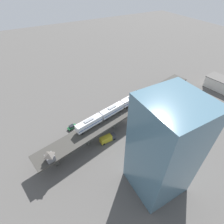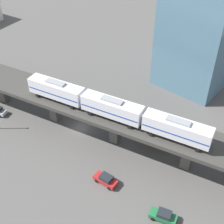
# 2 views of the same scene
# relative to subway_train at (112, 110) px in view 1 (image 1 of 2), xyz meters

# --- Properties ---
(ground_plane) EXTENTS (400.00, 400.00, 0.00)m
(ground_plane) POSITION_rel_subway_train_xyz_m (-0.48, 8.63, -9.69)
(ground_plane) COLOR #514F4C
(elevated_viaduct) EXTENTS (28.12, 91.64, 7.15)m
(elevated_viaduct) POSITION_rel_subway_train_xyz_m (-0.44, 8.47, -3.53)
(elevated_viaduct) COLOR #393733
(elevated_viaduct) RESTS_ON ground
(subway_train) EXTENTS (10.79, 36.92, 4.45)m
(subway_train) POSITION_rel_subway_train_xyz_m (0.00, 0.00, 0.00)
(subway_train) COLOR silver
(subway_train) RESTS_ON elevated_viaduct
(signal_hut) EXTENTS (3.84, 3.84, 3.40)m
(signal_hut) POSITION_rel_subway_train_xyz_m (10.64, -30.44, -0.74)
(signal_hut) COLOR slate
(signal_hut) RESTS_ON elevated_viaduct
(street_car_green) EXTENTS (3.00, 4.73, 1.89)m
(street_car_green) POSITION_rel_subway_train_xyz_m (-7.68, -17.32, -8.75)
(street_car_green) COLOR #1E6638
(street_car_green) RESTS_ON ground
(street_car_silver) EXTENTS (3.24, 4.75, 1.89)m
(street_car_silver) POSITION_rel_subway_train_xyz_m (-9.34, 26.61, -8.75)
(street_car_silver) COLOR #B7BABF
(street_car_silver) RESTS_ON ground
(street_car_red) EXTENTS (2.21, 4.52, 1.89)m
(street_car_red) POSITION_rel_subway_train_xyz_m (-8.14, -5.40, -8.75)
(street_car_red) COLOR #AD1E1E
(street_car_red) RESTS_ON ground
(delivery_truck) EXTENTS (2.69, 7.31, 3.20)m
(delivery_truck) POSITION_rel_subway_train_xyz_m (7.45, -6.33, -7.93)
(delivery_truck) COLOR #333338
(delivery_truck) RESTS_ON ground
(street_lamp) EXTENTS (0.44, 0.44, 6.94)m
(street_lamp) POSITION_rel_subway_train_xyz_m (-12.29, 22.30, -5.58)
(street_lamp) COLOR black
(street_lamp) RESTS_ON ground
(office_tower) EXTENTS (16.00, 16.00, 36.00)m
(office_tower) POSITION_rel_subway_train_xyz_m (31.98, -0.60, 8.31)
(office_tower) COLOR slate
(office_tower) RESTS_ON ground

